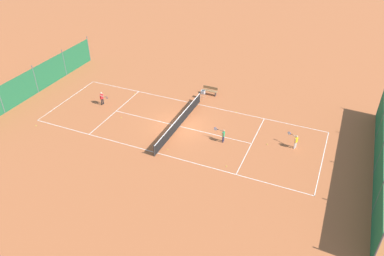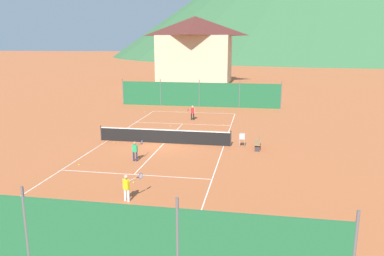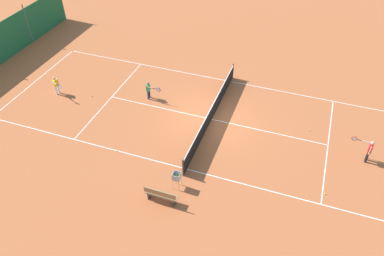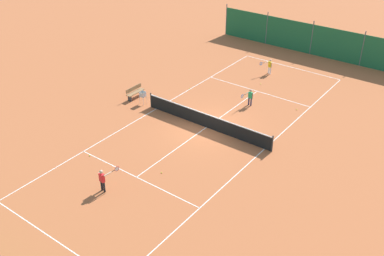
{
  "view_description": "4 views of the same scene",
  "coord_description": "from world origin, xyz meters",
  "px_view_note": "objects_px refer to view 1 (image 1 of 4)",
  "views": [
    {
      "loc": [
        -24.19,
        -11.6,
        17.74
      ],
      "look_at": [
        -1.32,
        -1.74,
        1.09
      ],
      "focal_mm": 35.0,
      "sensor_mm": 36.0,
      "label": 1
    },
    {
      "loc": [
        6.19,
        -24.06,
        6.66
      ],
      "look_at": [
        1.91,
        0.21,
        1.09
      ],
      "focal_mm": 35.0,
      "sensor_mm": 36.0,
      "label": 2
    },
    {
      "loc": [
        15.87,
        4.49,
        13.43
      ],
      "look_at": [
        1.82,
        -0.53,
        0.66
      ],
      "focal_mm": 35.0,
      "sensor_mm": 36.0,
      "label": 3
    },
    {
      "loc": [
        -13.64,
        19.86,
        14.27
      ],
      "look_at": [
        -0.22,
        1.8,
        0.89
      ],
      "focal_mm": 42.0,
      "sensor_mm": 36.0,
      "label": 4
    }
  ],
  "objects_px": {
    "tennis_net": "(179,121)",
    "tennis_ball_far_corner": "(121,118)",
    "player_far_service": "(102,97)",
    "tennis_ball_service_box": "(168,149)",
    "player_near_service": "(223,135)",
    "player_far_baseline": "(296,140)",
    "tennis_ball_alley_left": "(134,94)",
    "courtside_bench": "(210,90)",
    "tennis_ball_near_corner": "(36,126)",
    "ball_hopper": "(203,93)",
    "tennis_ball_by_net_right": "(236,112)",
    "tennis_ball_mid_court": "(267,144)",
    "tennis_ball_by_net_left": "(226,166)"
  },
  "relations": [
    {
      "from": "tennis_ball_alley_left",
      "to": "tennis_ball_mid_court",
      "type": "relative_size",
      "value": 1.0
    },
    {
      "from": "courtside_bench",
      "to": "tennis_ball_near_corner",
      "type": "bearing_deg",
      "value": 133.68
    },
    {
      "from": "tennis_ball_alley_left",
      "to": "tennis_ball_by_net_right",
      "type": "relative_size",
      "value": 1.0
    },
    {
      "from": "player_near_service",
      "to": "tennis_ball_far_corner",
      "type": "bearing_deg",
      "value": 91.11
    },
    {
      "from": "tennis_net",
      "to": "ball_hopper",
      "type": "relative_size",
      "value": 10.31
    },
    {
      "from": "tennis_net",
      "to": "player_near_service",
      "type": "xyz_separation_m",
      "value": [
        -0.65,
        -4.14,
        0.19
      ]
    },
    {
      "from": "player_far_service",
      "to": "tennis_ball_service_box",
      "type": "height_order",
      "value": "player_far_service"
    },
    {
      "from": "tennis_ball_far_corner",
      "to": "courtside_bench",
      "type": "distance_m",
      "value": 9.18
    },
    {
      "from": "player_near_service",
      "to": "player_far_service",
      "type": "bearing_deg",
      "value": 84.53
    },
    {
      "from": "tennis_net",
      "to": "tennis_ball_mid_court",
      "type": "distance_m",
      "value": 7.59
    },
    {
      "from": "player_near_service",
      "to": "tennis_ball_far_corner",
      "type": "relative_size",
      "value": 17.77
    },
    {
      "from": "tennis_ball_service_box",
      "to": "tennis_ball_mid_court",
      "type": "bearing_deg",
      "value": -61.68
    },
    {
      "from": "player_far_service",
      "to": "tennis_ball_by_net_left",
      "type": "distance_m",
      "value": 14.27
    },
    {
      "from": "tennis_ball_by_net_right",
      "to": "tennis_ball_mid_court",
      "type": "relative_size",
      "value": 1.0
    },
    {
      "from": "ball_hopper",
      "to": "tennis_ball_far_corner",
      "type": "bearing_deg",
      "value": 138.76
    },
    {
      "from": "tennis_ball_service_box",
      "to": "tennis_net",
      "type": "bearing_deg",
      "value": 9.3
    },
    {
      "from": "player_near_service",
      "to": "player_far_baseline",
      "type": "height_order",
      "value": "player_far_baseline"
    },
    {
      "from": "tennis_ball_mid_court",
      "to": "ball_hopper",
      "type": "height_order",
      "value": "ball_hopper"
    },
    {
      "from": "tennis_net",
      "to": "tennis_ball_by_net_left",
      "type": "xyz_separation_m",
      "value": [
        -3.53,
        -5.46,
        -0.47
      ]
    },
    {
      "from": "tennis_ball_alley_left",
      "to": "tennis_ball_near_corner",
      "type": "height_order",
      "value": "same"
    },
    {
      "from": "player_far_baseline",
      "to": "tennis_ball_far_corner",
      "type": "xyz_separation_m",
      "value": [
        -1.65,
        14.99,
        -0.67
      ]
    },
    {
      "from": "tennis_net",
      "to": "tennis_ball_alley_left",
      "type": "distance_m",
      "value": 7.39
    },
    {
      "from": "player_far_baseline",
      "to": "tennis_ball_by_net_left",
      "type": "height_order",
      "value": "player_far_baseline"
    },
    {
      "from": "player_near_service",
      "to": "player_far_baseline",
      "type": "relative_size",
      "value": 0.98
    },
    {
      "from": "tennis_ball_far_corner",
      "to": "tennis_ball_near_corner",
      "type": "xyz_separation_m",
      "value": [
        -4.02,
        6.02,
        0.0
      ]
    },
    {
      "from": "tennis_ball_service_box",
      "to": "courtside_bench",
      "type": "distance_m",
      "value": 9.77
    },
    {
      "from": "player_near_service",
      "to": "ball_hopper",
      "type": "relative_size",
      "value": 1.32
    },
    {
      "from": "tennis_ball_by_net_left",
      "to": "tennis_ball_near_corner",
      "type": "bearing_deg",
      "value": 94.49
    },
    {
      "from": "player_far_baseline",
      "to": "tennis_ball_mid_court",
      "type": "xyz_separation_m",
      "value": [
        -0.45,
        2.07,
        -0.67
      ]
    },
    {
      "from": "tennis_ball_near_corner",
      "to": "player_far_baseline",
      "type": "bearing_deg",
      "value": -74.88
    },
    {
      "from": "tennis_net",
      "to": "tennis_ball_far_corner",
      "type": "bearing_deg",
      "value": 98.87
    },
    {
      "from": "tennis_ball_by_net_left",
      "to": "ball_hopper",
      "type": "distance_m",
      "value": 10.39
    },
    {
      "from": "tennis_ball_service_box",
      "to": "tennis_ball_far_corner",
      "type": "distance_m",
      "value": 6.44
    },
    {
      "from": "tennis_ball_by_net_right",
      "to": "courtside_bench",
      "type": "distance_m",
      "value": 4.09
    },
    {
      "from": "courtside_bench",
      "to": "tennis_ball_by_net_right",
      "type": "bearing_deg",
      "value": -122.64
    },
    {
      "from": "player_far_service",
      "to": "ball_hopper",
      "type": "bearing_deg",
      "value": -59.92
    },
    {
      "from": "tennis_net",
      "to": "tennis_ball_alley_left",
      "type": "relative_size",
      "value": 139.09
    },
    {
      "from": "courtside_bench",
      "to": "player_near_service",
      "type": "bearing_deg",
      "value": -151.63
    },
    {
      "from": "tennis_ball_far_corner",
      "to": "courtside_bench",
      "type": "xyz_separation_m",
      "value": [
        7.18,
        -5.71,
        0.42
      ]
    },
    {
      "from": "tennis_ball_far_corner",
      "to": "courtside_bench",
      "type": "height_order",
      "value": "courtside_bench"
    },
    {
      "from": "tennis_ball_far_corner",
      "to": "tennis_ball_by_net_right",
      "type": "height_order",
      "value": "same"
    },
    {
      "from": "tennis_ball_alley_left",
      "to": "tennis_ball_far_corner",
      "type": "height_order",
      "value": "same"
    },
    {
      "from": "tennis_ball_mid_court",
      "to": "tennis_ball_by_net_right",
      "type": "bearing_deg",
      "value": 44.96
    },
    {
      "from": "player_far_baseline",
      "to": "tennis_ball_alley_left",
      "type": "relative_size",
      "value": 18.09
    },
    {
      "from": "tennis_ball_far_corner",
      "to": "tennis_ball_by_net_left",
      "type": "bearing_deg",
      "value": -104.02
    },
    {
      "from": "player_near_service",
      "to": "player_far_service",
      "type": "height_order",
      "value": "player_far_service"
    },
    {
      "from": "tennis_ball_by_net_left",
      "to": "courtside_bench",
      "type": "bearing_deg",
      "value": 27.3
    },
    {
      "from": "player_far_baseline",
      "to": "ball_hopper",
      "type": "distance_m",
      "value": 10.6
    },
    {
      "from": "courtside_bench",
      "to": "ball_hopper",
      "type": "bearing_deg",
      "value": 162.45
    },
    {
      "from": "player_far_baseline",
      "to": "tennis_ball_service_box",
      "type": "height_order",
      "value": "player_far_baseline"
    }
  ]
}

